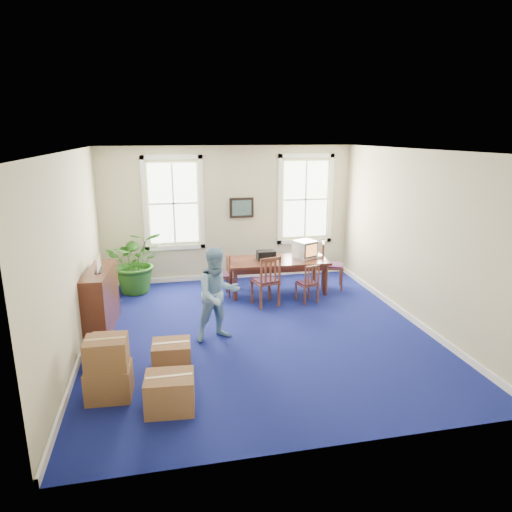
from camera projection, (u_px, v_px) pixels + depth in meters
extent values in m
plane|color=navy|center=(257.00, 331.00, 8.25)|extent=(6.50, 6.50, 0.00)
plane|color=white|center=(258.00, 150.00, 7.42)|extent=(6.50, 6.50, 0.00)
plane|color=#BEB68F|center=(229.00, 214.00, 10.91)|extent=(6.50, 0.00, 6.50)
plane|color=#BEB68F|center=(323.00, 318.00, 4.77)|extent=(6.50, 0.00, 6.50)
plane|color=#BEB68F|center=(73.00, 255.00, 7.24)|extent=(0.00, 6.50, 6.50)
plane|color=#BEB68F|center=(416.00, 238.00, 8.44)|extent=(0.00, 6.50, 6.50)
cube|color=white|center=(230.00, 276.00, 11.28)|extent=(6.00, 0.04, 0.12)
cube|color=white|center=(85.00, 343.00, 7.64)|extent=(0.04, 6.50, 0.12)
cube|color=white|center=(407.00, 315.00, 8.83)|extent=(0.04, 6.50, 0.12)
cube|color=white|center=(318.00, 256.00, 10.33)|extent=(0.19, 0.23, 0.05)
cube|color=black|center=(266.00, 255.00, 10.11)|extent=(0.41, 0.27, 0.20)
imported|color=#77A3C5|center=(218.00, 294.00, 7.76)|extent=(0.93, 0.80, 1.63)
cube|color=#4A2116|center=(101.00, 299.00, 8.25)|extent=(0.52, 1.46, 1.12)
imported|color=#245C17|center=(136.00, 261.00, 10.14)|extent=(1.38, 1.23, 1.43)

